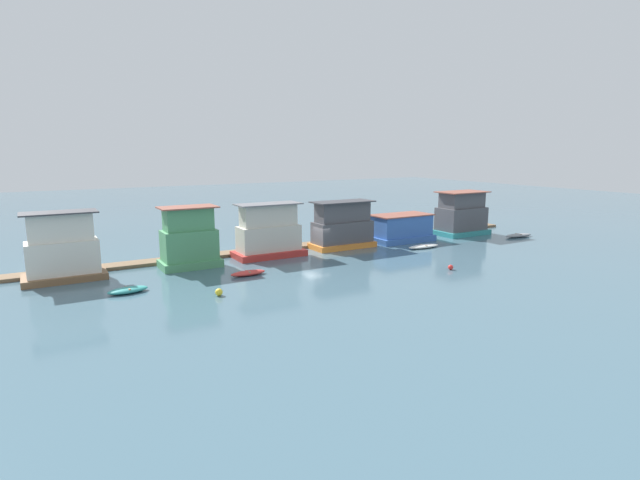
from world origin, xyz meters
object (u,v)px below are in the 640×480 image
Objects in this scene: dinghy_red at (248,273)px; buoy_red at (451,267)px; houseboat_red at (269,234)px; houseboat_blue at (401,228)px; houseboat_green at (189,240)px; mooring_post_far_left at (342,238)px; houseboat_teal at (461,215)px; dinghy_grey at (519,235)px; houseboat_brown at (62,251)px; dinghy_white at (424,246)px; houseboat_orange at (342,227)px; dinghy_teal at (128,290)px; buoy_yellow at (219,292)px.

buoy_red is at bearing -23.90° from dinghy_red.
houseboat_red is 0.95× the size of houseboat_blue.
mooring_post_far_left is (17.68, 1.84, -1.65)m from houseboat_green.
houseboat_green is 34.35m from houseboat_teal.
houseboat_green is at bearing 147.02° from buoy_red.
dinghy_grey is 2.42× the size of mooring_post_far_left.
houseboat_brown is at bearing 179.52° from houseboat_blue.
dinghy_white is 8.82× the size of buoy_red.
houseboat_brown reaches higher than mooring_post_far_left.
houseboat_orange reaches higher than mooring_post_far_left.
buoy_red is (26.10, -6.92, 0.01)m from dinghy_teal.
dinghy_red is 35.56m from dinghy_grey.
houseboat_blue is 1.12× the size of houseboat_teal.
mooring_post_far_left is (9.59, 1.34, -1.49)m from houseboat_red.
houseboat_blue is 4.55× the size of mooring_post_far_left.
houseboat_orange is 2.28× the size of dinghy_teal.
mooring_post_far_left is (27.87, 1.08, -1.64)m from houseboat_brown.
houseboat_orange reaches higher than dinghy_teal.
houseboat_orange is 2.25× the size of dinghy_red.
dinghy_white is (16.27, -4.59, -2.12)m from houseboat_red.
houseboat_teal is at bearing -5.40° from mooring_post_far_left.
buoy_red is (19.70, -12.78, -2.24)m from houseboat_green.
houseboat_red is 26.26m from houseboat_teal.
houseboat_orange is (8.79, 0.11, -0.02)m from houseboat_red.
houseboat_orange reaches higher than buoy_red.
houseboat_blue is at bearing -0.48° from houseboat_brown.
houseboat_red is 2.25× the size of dinghy_red.
houseboat_red is (8.09, 0.50, -0.16)m from houseboat_green.
dinghy_teal is 0.99× the size of dinghy_red.
houseboat_blue is 1.88× the size of dinghy_grey.
houseboat_orange is at bearing -123.14° from mooring_post_far_left.
dinghy_white is (21.00, 1.45, -0.03)m from dinghy_red.
houseboat_teal is at bearing 131.87° from dinghy_grey.
houseboat_teal reaches higher than dinghy_grey.
houseboat_brown is at bearing 179.36° from houseboat_teal.
houseboat_red reaches higher than buoy_red.
houseboat_red is 15.96m from dinghy_teal.
houseboat_teal is 4.07× the size of mooring_post_far_left.
buoy_yellow is at bearing -130.10° from houseboat_red.
houseboat_green reaches higher than dinghy_grey.
houseboat_brown is at bearing 131.21° from buoy_yellow.
dinghy_grey is at bearing -9.81° from houseboat_red.
dinghy_grey reaches higher than dinghy_white.
houseboat_brown reaches higher than dinghy_red.
buoy_red reaches higher than dinghy_red.
houseboat_teal is (34.35, 0.26, -0.03)m from houseboat_green.
dinghy_teal is 1.89× the size of mooring_post_far_left.
buoy_yellow is at bearing -148.95° from houseboat_orange.
houseboat_teal is at bearing -1.14° from houseboat_orange.
houseboat_brown is 27.07m from houseboat_orange.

